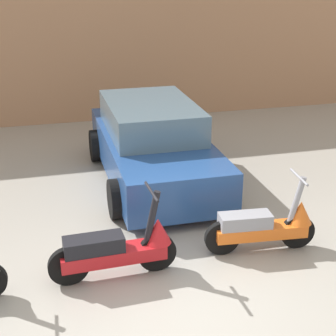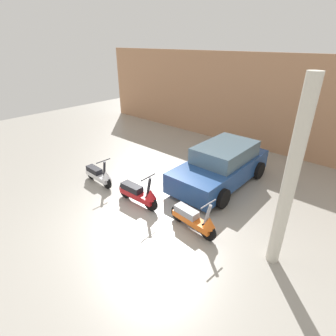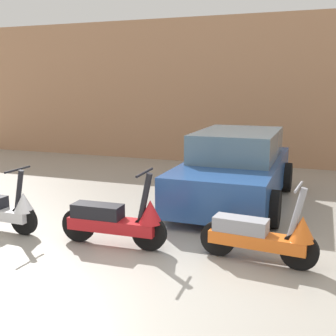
% 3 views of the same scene
% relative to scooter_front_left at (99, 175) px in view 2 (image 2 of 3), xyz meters
% --- Properties ---
extents(ground_plane, '(28.00, 28.00, 0.00)m').
position_rel_scooter_front_left_xyz_m(ground_plane, '(2.47, -0.81, -0.37)').
color(ground_plane, '#9E998E').
extents(wall_back, '(19.60, 0.12, 4.17)m').
position_rel_scooter_front_left_xyz_m(wall_back, '(2.47, 6.99, 1.72)').
color(wall_back, tan).
rests_on(wall_back, ground_plane).
extents(scooter_front_left, '(1.49, 0.53, 1.04)m').
position_rel_scooter_front_left_xyz_m(scooter_front_left, '(0.00, 0.00, 0.00)').
color(scooter_front_left, black).
rests_on(scooter_front_left, ground_plane).
extents(scooter_front_right, '(1.61, 0.58, 1.12)m').
position_rel_scooter_front_left_xyz_m(scooter_front_right, '(2.02, 0.05, 0.03)').
color(scooter_front_right, black).
rests_on(scooter_front_right, ground_plane).
extents(scooter_front_center, '(1.54, 0.55, 1.08)m').
position_rel_scooter_front_left_xyz_m(scooter_front_center, '(4.04, 0.17, 0.01)').
color(scooter_front_center, black).
rests_on(scooter_front_center, ground_plane).
extents(car_rear_left, '(1.99, 4.09, 1.39)m').
position_rel_scooter_front_left_xyz_m(car_rear_left, '(3.12, 2.97, 0.30)').
color(car_rear_left, navy).
rests_on(car_rear_left, ground_plane).
extents(support_column_side, '(0.28, 0.28, 4.17)m').
position_rel_scooter_front_left_xyz_m(support_column_side, '(6.01, 0.56, 1.72)').
color(support_column_side, beige).
rests_on(support_column_side, ground_plane).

